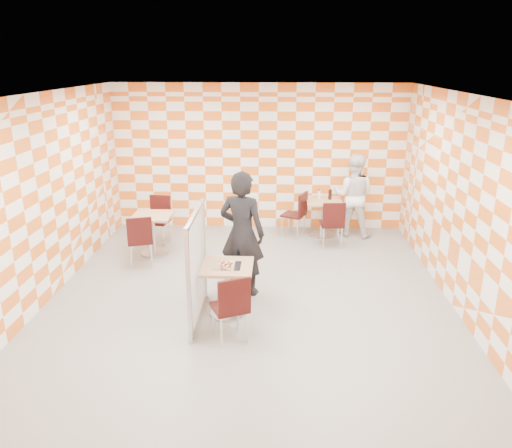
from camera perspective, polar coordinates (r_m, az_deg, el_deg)
The scene contains 15 objects.
room_shell at distance 7.52m, azimuth -0.64°, elevation 3.37°, with size 7.00×7.00×7.00m.
main_table at distance 6.97m, azimuth -3.28°, elevation -6.58°, with size 0.70×0.70×0.75m.
second_table at distance 10.16m, azimuth 7.74°, elevation 1.39°, with size 0.70×0.70×0.75m.
empty_table at distance 9.32m, azimuth -11.71°, elevation -0.39°, with size 0.70×0.70×0.75m.
chair_main_front at distance 6.29m, azimuth -2.78°, elevation -9.12°, with size 0.56×0.56×0.92m.
chair_second_front at distance 9.49m, azimuth 8.75°, elevation 0.35°, with size 0.45×0.46×0.92m.
chair_second_side at distance 10.03m, azimuth 4.80°, elevation 1.49°, with size 0.56×0.56×0.92m.
chair_empty_near at distance 8.76m, azimuth -13.14°, elevation -1.47°, with size 0.53×0.54×0.92m.
chair_empty_far at distance 9.89m, azimuth -11.02°, elevation 0.96°, with size 0.48×0.48×0.92m.
partition at distance 6.80m, azimuth -6.76°, elevation -4.75°, with size 0.08×1.38×1.55m.
man_dark at distance 7.47m, azimuth -1.61°, elevation -1.11°, with size 0.70×0.46×1.92m, color black.
man_white at distance 10.21m, azimuth 11.08°, elevation 3.23°, with size 0.82×0.64×1.68m, color white.
pizza_on_foil at distance 6.86m, azimuth -3.33°, elevation -4.67°, with size 0.40×0.40×0.04m.
sport_bottle at distance 10.18m, azimuth 7.23°, elevation 3.38°, with size 0.06×0.06×0.20m.
soda_bottle at distance 10.15m, azimuth 8.47°, elevation 3.37°, with size 0.07×0.07×0.23m.
Camera 1 is at (0.43, -6.71, 3.45)m, focal length 35.00 mm.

